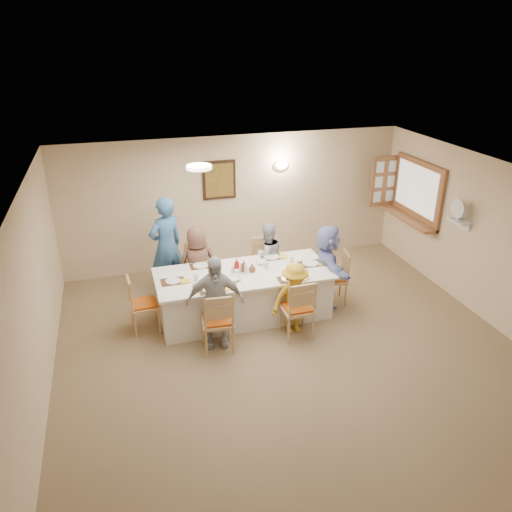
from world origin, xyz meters
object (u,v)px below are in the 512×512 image
object	(u,v)px
chair_front_right	(297,307)
chair_left_end	(144,304)
serving_hatch	(418,191)
chair_back_left	(197,272)
chair_right_end	(333,277)
diner_back_left	(198,265)
dining_table	(244,294)
chair_front_left	(217,320)
diner_back_right	(267,258)
diner_right_end	(327,265)
desk_fan	(460,212)
condiment_ketchup	(237,266)
caregiver	(166,246)
chair_back_right	(265,265)
diner_front_left	(215,302)
diner_front_right	(294,299)

from	to	relation	value
chair_front_right	chair_left_end	distance (m)	2.29
serving_hatch	chair_back_left	bearing A→B (deg)	-178.20
chair_right_end	diner_back_left	xyz separation A→B (m)	(-2.15, 0.68, 0.21)
serving_hatch	chair_front_right	world-z (taller)	serving_hatch
chair_front_right	chair_right_end	xyz separation A→B (m)	(0.95, 0.80, -0.03)
chair_right_end	dining_table	bearing A→B (deg)	-79.07
chair_front_left	chair_front_right	size ratio (longest dim) A/B	0.99
dining_table	diner_back_right	bearing A→B (deg)	48.58
dining_table	diner_right_end	distance (m)	1.45
chair_front_left	chair_front_right	world-z (taller)	chair_front_right
dining_table	chair_left_end	distance (m)	1.55
desk_fan	condiment_ketchup	xyz separation A→B (m)	(-3.58, 0.45, -0.67)
dining_table	diner_back_right	xyz separation A→B (m)	(0.60, 0.68, 0.25)
diner_back_right	condiment_ketchup	world-z (taller)	diner_back_right
chair_front_left	chair_left_end	xyz separation A→B (m)	(-0.95, 0.80, -0.02)
caregiver	diner_back_left	bearing A→B (deg)	107.65
chair_front_left	chair_back_right	bearing A→B (deg)	-122.39
dining_table	diner_right_end	size ratio (longest dim) A/B	1.97
chair_back_left	diner_front_left	world-z (taller)	diner_front_left
desk_fan	diner_back_right	size ratio (longest dim) A/B	0.24
chair_front_right	diner_back_left	size ratio (longest dim) A/B	0.73
serving_hatch	diner_back_right	bearing A→B (deg)	-175.20
diner_back_right	caregiver	size ratio (longest dim) A/B	0.74
dining_table	chair_front_left	xyz separation A→B (m)	(-0.60, -0.80, 0.10)
caregiver	condiment_ketchup	world-z (taller)	caregiver
chair_back_left	caregiver	bearing A→B (deg)	153.13
serving_hatch	chair_back_right	bearing A→B (deg)	-177.48
chair_front_left	diner_front_left	size ratio (longest dim) A/B	0.68
diner_back_left	diner_front_left	world-z (taller)	diner_front_left
diner_right_end	condiment_ketchup	distance (m)	1.53
diner_back_right	serving_hatch	bearing A→B (deg)	175.64
desk_fan	chair_front_left	xyz separation A→B (m)	(-4.08, -0.38, -1.07)
chair_right_end	diner_right_end	bearing A→B (deg)	-79.07
chair_left_end	condiment_ketchup	xyz separation A→B (m)	(1.45, 0.03, 0.43)
dining_table	chair_right_end	bearing A→B (deg)	0.00
dining_table	diner_front_left	distance (m)	0.96
chair_back_right	diner_back_right	size ratio (longest dim) A/B	0.72
desk_fan	condiment_ketchup	distance (m)	3.67
chair_left_end	chair_front_right	bearing A→B (deg)	-113.93
caregiver	chair_right_end	bearing A→B (deg)	130.03
diner_back_left	diner_front_right	world-z (taller)	diner_back_left
chair_front_right	chair_right_end	bearing A→B (deg)	-140.27
diner_back_right	condiment_ketchup	distance (m)	0.99
dining_table	condiment_ketchup	distance (m)	0.51
condiment_ketchup	diner_front_left	bearing A→B (deg)	-125.34
chair_left_end	diner_front_left	world-z (taller)	diner_front_left
serving_hatch	dining_table	size ratio (longest dim) A/B	0.55
diner_front_right	diner_back_right	bearing A→B (deg)	85.84
serving_hatch	chair_right_end	world-z (taller)	serving_hatch
diner_back_left	dining_table	bearing A→B (deg)	128.91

